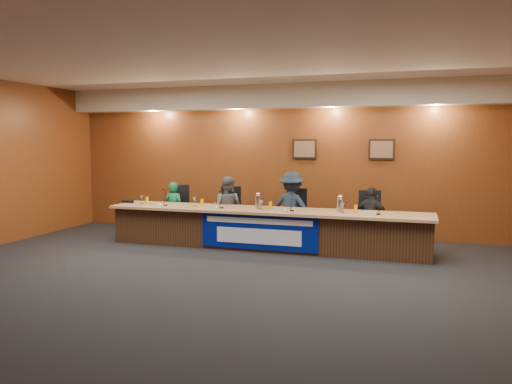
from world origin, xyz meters
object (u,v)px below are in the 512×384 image
Objects in this scene: panelist_d at (371,218)px; speakerphone at (130,201)px; panelist_a at (174,209)px; office_chair_a at (176,213)px; office_chair_c at (293,219)px; carafe_mid at (258,202)px; office_chair_d at (371,223)px; office_chair_b at (229,216)px; dais_body at (265,230)px; banner at (258,232)px; panelist_c at (292,208)px; carafe_right at (340,205)px.

speakerphone is at bearing 13.82° from panelist_d.
office_chair_a is (0.00, 0.10, -0.10)m from panelist_a.
speakerphone is (-3.32, -0.61, 0.30)m from office_chair_c.
office_chair_a is 1.00× the size of office_chair_c.
carafe_mid is (2.06, -0.58, 0.30)m from panelist_a.
office_chair_d is 1.91× the size of carafe_mid.
office_chair_b is 1.16m from carafe_mid.
panelist_a reaches higher than office_chair_b.
office_chair_c is (-1.53, 0.10, -0.10)m from panelist_d.
panelist_d is 0.14m from office_chair_d.
dais_body is 2.29m from office_chair_a.
speakerphone reaches higher than dais_body.
banner is 2.15m from panelist_d.
carafe_mid is at bearing -120.39° from office_chair_c.
office_chair_a and office_chair_d have the same top height.
office_chair_c is (0.38, 0.66, 0.13)m from dais_body.
office_chair_b is at bearing 132.28° from banner.
office_chair_b is at bearing 3.98° from panelist_c.
office_chair_c and office_chair_d have the same top height.
panelist_c reaches higher than office_chair_c.
panelist_c is 2.95× the size of office_chair_a.
panelist_a is 2.16m from carafe_mid.
office_chair_a is 2.57m from office_chair_c.
panelist_d reaches higher than speakerphone.
office_chair_d is (4.09, 0.10, -0.10)m from panelist_a.
carafe_mid is 0.79× the size of speakerphone.
office_chair_a is 4.09m from office_chair_d.
office_chair_d is at bearing 29.41° from banner.
carafe_right is at bearing 1.77° from dais_body.
carafe_right is at bearing -24.79° from office_chair_c.
panelist_d is 2.42× the size of office_chair_a.
speakerphone reaches higher than office_chair_b.
panelist_c is 1.38m from office_chair_b.
panelist_a is 3.64m from carafe_right.
speakerphone reaches higher than office_chair_c.
carafe_right is (3.59, -0.62, 0.39)m from office_chair_a.
carafe_right reaches higher than office_chair_b.
office_chair_a is at bearing 161.65° from carafe_mid.
office_chair_a is at bearing 5.97° from panelist_c.
office_chair_b is at bearing -173.69° from office_chair_c.
panelist_a is (-2.19, 0.56, 0.23)m from dais_body.
banner is at bearing -161.87° from carafe_right.
office_chair_d is 0.89m from carafe_right.
carafe_right is at bearing 175.43° from panelist_a.
carafe_right is (2.38, -0.62, 0.39)m from office_chair_b.
office_chair_b is at bearing -5.92° from office_chair_a.
speakerphone is at bearing -147.10° from office_chair_a.
speakerphone is at bearing 179.89° from carafe_right.
carafe_mid reaches higher than banner.
panelist_d is 2.89m from office_chair_b.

